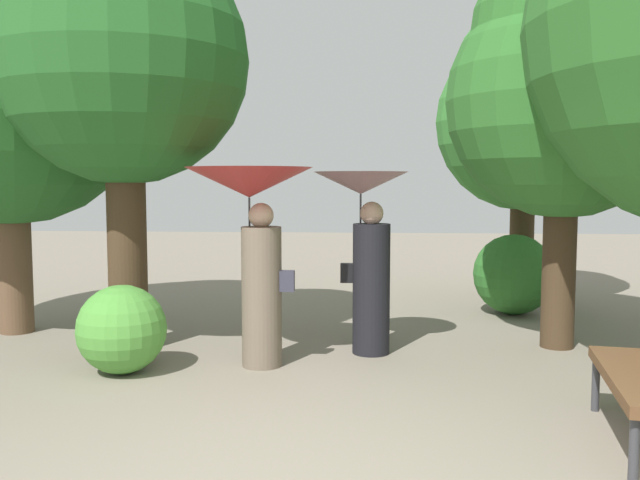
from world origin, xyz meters
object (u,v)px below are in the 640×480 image
object	(u,v)px
person_left	(254,220)
tree_near_right	(565,80)
tree_mid_left	(7,63)
tree_near_left	(122,34)
person_right	(366,234)
tree_far_back	(525,107)

from	to	relation	value
person_left	tree_near_right	bearing A→B (deg)	-66.28
tree_near_right	tree_mid_left	distance (m)	6.26
person_left	tree_near_left	world-z (taller)	tree_near_left
person_right	tree_near_left	bearing A→B (deg)	97.88
person_right	tree_near_left	world-z (taller)	tree_near_left
person_left	tree_near_left	bearing A→B (deg)	77.17
tree_near_right	tree_far_back	size ratio (longest dim) A/B	0.98
person_left	tree_mid_left	bearing A→B (deg)	74.79
tree_mid_left	tree_far_back	distance (m)	6.97
tree_near_left	person_right	bearing A→B (deg)	1.08
person_right	tree_near_left	xyz separation A→B (m)	(-2.52, -0.05, 2.06)
tree_near_right	tree_near_left	bearing A→B (deg)	-174.44
person_left	tree_far_back	world-z (taller)	tree_far_back
tree_near_left	tree_mid_left	size ratio (longest dim) A/B	0.99
tree_near_left	tree_near_right	xyz separation A→B (m)	(4.60, 0.45, -0.45)
tree_near_left	tree_near_right	world-z (taller)	tree_near_left
person_left	tree_near_right	size ratio (longest dim) A/B	0.45
tree_near_left	tree_far_back	xyz separation A→B (m)	(4.83, 3.29, -0.42)
tree_near_left	tree_mid_left	xyz separation A→B (m)	(-1.64, 0.73, -0.15)
tree_near_right	tree_mid_left	world-z (taller)	tree_mid_left
person_left	tree_near_left	xyz separation A→B (m)	(-1.44, 0.51, 1.88)
tree_near_left	tree_near_right	size ratio (longest dim) A/B	1.13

